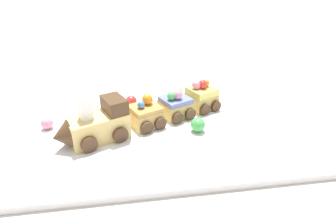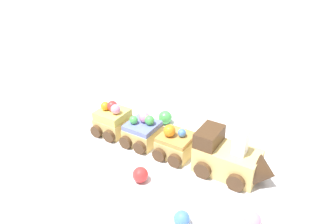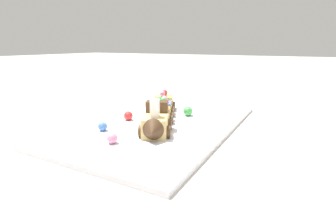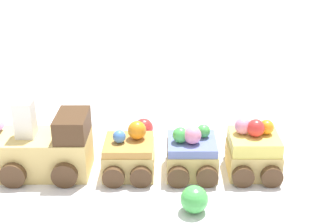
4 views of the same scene
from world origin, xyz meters
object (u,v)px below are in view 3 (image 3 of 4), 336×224
(cake_train_locomotive, at_px, (155,123))
(gumball_red, at_px, (128,116))
(cake_car_lemon, at_px, (164,102))
(cake_car_caramel, at_px, (160,115))
(gumball_green, at_px, (188,111))
(cake_car_blueberry, at_px, (162,108))
(gumball_blue, at_px, (103,126))
(gumball_pink, at_px, (112,138))

(cake_train_locomotive, relative_size, gumball_red, 5.51)
(cake_train_locomotive, xyz_separation_m, cake_car_lemon, (-0.23, -0.10, -0.00))
(cake_train_locomotive, relative_size, cake_car_lemon, 1.57)
(cake_car_caramel, bearing_deg, gumball_green, 132.03)
(cake_car_blueberry, bearing_deg, gumball_red, -57.16)
(cake_car_lemon, bearing_deg, gumball_green, 47.73)
(gumball_blue, xyz_separation_m, gumball_red, (-0.11, -0.00, 0.00))
(cake_train_locomotive, relative_size, gumball_pink, 5.96)
(cake_car_blueberry, bearing_deg, gumball_green, 89.36)
(gumball_green, bearing_deg, cake_train_locomotive, 0.50)
(cake_car_blueberry, height_order, cake_car_lemon, cake_car_lemon)
(gumball_green, bearing_deg, gumball_red, -46.39)
(cake_car_lemon, xyz_separation_m, gumball_green, (0.03, 0.10, -0.01))
(cake_car_lemon, bearing_deg, cake_train_locomotive, 0.04)
(cake_car_blueberry, relative_size, gumball_green, 3.17)
(gumball_pink, bearing_deg, cake_car_blueberry, -175.34)
(gumball_red, relative_size, gumball_green, 0.90)
(cake_car_blueberry, xyz_separation_m, gumball_blue, (0.20, -0.06, -0.01))
(cake_train_locomotive, height_order, cake_car_caramel, cake_train_locomotive)
(cake_car_caramel, bearing_deg, gumball_blue, -57.09)
(cake_car_lemon, xyz_separation_m, gumball_pink, (0.32, 0.05, -0.01))
(cake_train_locomotive, relative_size, gumball_green, 4.98)
(gumball_green, bearing_deg, gumball_pink, -9.94)
(cake_car_lemon, height_order, gumball_red, cake_car_lemon)
(cake_car_lemon, height_order, gumball_pink, cake_car_lemon)
(cake_car_caramel, distance_m, gumball_red, 0.09)
(cake_car_blueberry, xyz_separation_m, gumball_green, (-0.03, 0.07, -0.01))
(cake_train_locomotive, relative_size, gumball_blue, 6.14)
(cake_train_locomotive, distance_m, gumball_green, 0.19)
(cake_train_locomotive, xyz_separation_m, gumball_blue, (0.04, -0.13, -0.02))
(cake_car_blueberry, distance_m, gumball_green, 0.08)
(cake_car_blueberry, bearing_deg, gumball_blue, -40.38)
(gumball_blue, distance_m, gumball_green, 0.27)
(gumball_blue, bearing_deg, cake_car_lemon, 174.24)
(cake_car_lemon, height_order, gumball_green, cake_car_lemon)
(cake_car_lemon, bearing_deg, cake_car_blueberry, 0.42)
(cake_car_blueberry, xyz_separation_m, cake_car_lemon, (-0.06, -0.03, 0.00))
(cake_car_blueberry, height_order, gumball_green, cake_car_blueberry)
(gumball_blue, relative_size, gumball_pink, 0.97)
(cake_train_locomotive, bearing_deg, cake_car_caramel, -179.81)
(cake_car_blueberry, bearing_deg, cake_car_caramel, -0.55)
(gumball_blue, bearing_deg, gumball_green, 151.17)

